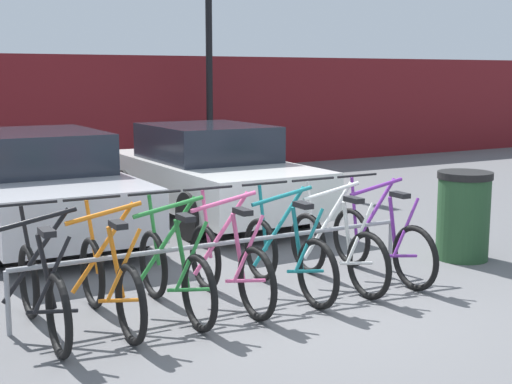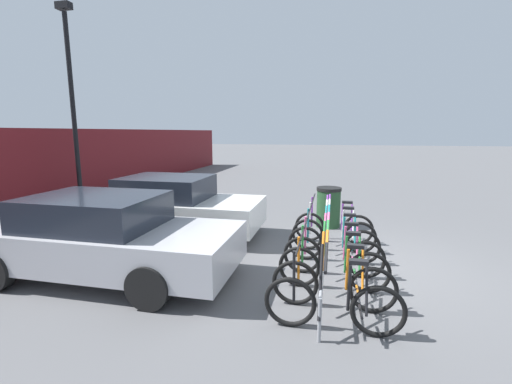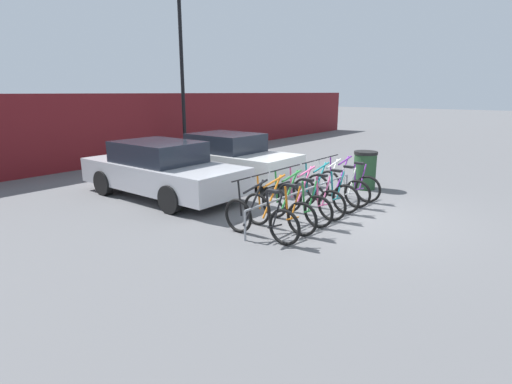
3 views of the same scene
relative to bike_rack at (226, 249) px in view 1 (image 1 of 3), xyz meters
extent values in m
plane|color=#59595B|center=(0.58, -0.68, -0.49)|extent=(120.00, 120.00, 0.00)
cube|color=maroon|center=(0.58, 8.82, 0.78)|extent=(36.00, 0.16, 2.54)
cylinder|color=gray|center=(0.00, 0.00, 0.06)|extent=(4.03, 0.04, 0.04)
cylinder|color=gray|center=(-2.02, 0.00, -0.22)|extent=(0.04, 0.04, 0.55)
cylinder|color=gray|center=(2.02, 0.00, -0.22)|extent=(0.04, 0.04, 0.55)
torus|color=black|center=(-1.77, -0.68, -0.16)|extent=(0.06, 0.66, 0.66)
torus|color=black|center=(-1.77, 0.38, -0.16)|extent=(0.06, 0.66, 0.66)
cylinder|color=black|center=(-1.77, 0.01, 0.16)|extent=(0.60, 0.04, 0.76)
cylinder|color=black|center=(-1.77, -0.04, 0.47)|extent=(0.68, 0.04, 0.16)
cylinder|color=black|center=(-1.77, -0.33, 0.10)|extent=(0.14, 0.04, 0.63)
cylinder|color=black|center=(-1.77, -0.53, 0.12)|extent=(0.32, 0.03, 0.58)
cylinder|color=black|center=(-1.77, -0.48, -0.19)|extent=(0.40, 0.03, 0.08)
cylinder|color=black|center=(-1.77, 0.33, 0.18)|extent=(0.12, 0.04, 0.69)
cylinder|color=black|center=(-1.77, 0.29, 0.55)|extent=(0.52, 0.03, 0.03)
cube|color=black|center=(-1.77, -0.42, 0.44)|extent=(0.10, 0.22, 0.05)
torus|color=black|center=(-1.19, -0.68, -0.16)|extent=(0.06, 0.66, 0.66)
torus|color=black|center=(-1.19, 0.38, -0.16)|extent=(0.06, 0.66, 0.66)
cylinder|color=orange|center=(-1.19, 0.01, 0.16)|extent=(0.60, 0.04, 0.76)
cylinder|color=orange|center=(-1.19, -0.04, 0.47)|extent=(0.68, 0.04, 0.16)
cylinder|color=orange|center=(-1.19, -0.33, 0.10)|extent=(0.14, 0.04, 0.63)
cylinder|color=orange|center=(-1.19, -0.53, 0.12)|extent=(0.32, 0.03, 0.58)
cylinder|color=orange|center=(-1.19, -0.48, -0.19)|extent=(0.40, 0.03, 0.08)
cylinder|color=orange|center=(-1.19, 0.33, 0.18)|extent=(0.12, 0.04, 0.69)
cylinder|color=black|center=(-1.19, 0.29, 0.55)|extent=(0.52, 0.03, 0.03)
cube|color=black|center=(-1.19, -0.42, 0.44)|extent=(0.10, 0.22, 0.05)
torus|color=black|center=(-0.60, -0.68, -0.16)|extent=(0.06, 0.66, 0.66)
torus|color=black|center=(-0.60, 0.38, -0.16)|extent=(0.06, 0.66, 0.66)
cylinder|color=#288438|center=(-0.60, 0.01, 0.16)|extent=(0.60, 0.04, 0.76)
cylinder|color=#288438|center=(-0.60, -0.04, 0.47)|extent=(0.68, 0.04, 0.16)
cylinder|color=#288438|center=(-0.60, -0.33, 0.10)|extent=(0.14, 0.04, 0.63)
cylinder|color=#288438|center=(-0.60, -0.53, 0.12)|extent=(0.32, 0.03, 0.58)
cylinder|color=#288438|center=(-0.60, -0.48, -0.19)|extent=(0.40, 0.03, 0.08)
cylinder|color=#288438|center=(-0.60, 0.33, 0.18)|extent=(0.12, 0.04, 0.69)
cylinder|color=black|center=(-0.60, 0.29, 0.55)|extent=(0.52, 0.03, 0.03)
cube|color=black|center=(-0.60, -0.42, 0.44)|extent=(0.10, 0.22, 0.05)
torus|color=black|center=(-0.04, -0.68, -0.16)|extent=(0.06, 0.66, 0.66)
torus|color=black|center=(-0.04, 0.38, -0.16)|extent=(0.06, 0.66, 0.66)
cylinder|color=#E55993|center=(-0.04, 0.01, 0.16)|extent=(0.60, 0.04, 0.76)
cylinder|color=#E55993|center=(-0.04, -0.04, 0.47)|extent=(0.68, 0.04, 0.16)
cylinder|color=#E55993|center=(-0.04, -0.33, 0.10)|extent=(0.14, 0.04, 0.63)
cylinder|color=#E55993|center=(-0.04, -0.53, 0.12)|extent=(0.32, 0.03, 0.58)
cylinder|color=#E55993|center=(-0.04, -0.48, -0.19)|extent=(0.40, 0.03, 0.08)
cylinder|color=#E55993|center=(-0.04, 0.33, 0.18)|extent=(0.12, 0.04, 0.69)
cylinder|color=black|center=(-0.04, 0.29, 0.55)|extent=(0.52, 0.03, 0.03)
cube|color=black|center=(-0.04, -0.42, 0.44)|extent=(0.10, 0.22, 0.05)
torus|color=black|center=(0.60, -0.68, -0.16)|extent=(0.06, 0.66, 0.66)
torus|color=black|center=(0.60, 0.38, -0.16)|extent=(0.06, 0.66, 0.66)
cylinder|color=#197A7F|center=(0.60, 0.01, 0.16)|extent=(0.60, 0.04, 0.76)
cylinder|color=#197A7F|center=(0.60, -0.04, 0.47)|extent=(0.68, 0.04, 0.16)
cylinder|color=#197A7F|center=(0.60, -0.33, 0.10)|extent=(0.14, 0.04, 0.63)
cylinder|color=#197A7F|center=(0.60, -0.53, 0.12)|extent=(0.32, 0.03, 0.58)
cylinder|color=#197A7F|center=(0.60, -0.48, -0.19)|extent=(0.40, 0.03, 0.08)
cylinder|color=#197A7F|center=(0.60, 0.33, 0.18)|extent=(0.12, 0.04, 0.69)
cylinder|color=black|center=(0.60, 0.29, 0.55)|extent=(0.52, 0.03, 0.03)
cube|color=black|center=(0.60, -0.42, 0.44)|extent=(0.10, 0.22, 0.05)
torus|color=black|center=(1.19, -0.68, -0.16)|extent=(0.06, 0.66, 0.66)
torus|color=black|center=(1.19, 0.38, -0.16)|extent=(0.06, 0.66, 0.66)
cylinder|color=silver|center=(1.19, 0.01, 0.16)|extent=(0.60, 0.04, 0.76)
cylinder|color=silver|center=(1.19, -0.04, 0.47)|extent=(0.68, 0.04, 0.16)
cylinder|color=silver|center=(1.19, -0.33, 0.10)|extent=(0.14, 0.04, 0.63)
cylinder|color=silver|center=(1.19, -0.53, 0.12)|extent=(0.32, 0.03, 0.58)
cylinder|color=silver|center=(1.19, -0.48, -0.19)|extent=(0.40, 0.03, 0.08)
cylinder|color=silver|center=(1.19, 0.33, 0.18)|extent=(0.12, 0.04, 0.69)
cylinder|color=black|center=(1.19, 0.29, 0.55)|extent=(0.52, 0.03, 0.03)
cube|color=black|center=(1.19, -0.42, 0.44)|extent=(0.10, 0.22, 0.05)
torus|color=black|center=(1.77, -0.68, -0.16)|extent=(0.06, 0.66, 0.66)
torus|color=black|center=(1.77, 0.38, -0.16)|extent=(0.06, 0.66, 0.66)
cylinder|color=#752D99|center=(1.77, 0.01, 0.16)|extent=(0.60, 0.04, 0.76)
cylinder|color=#752D99|center=(1.77, -0.04, 0.47)|extent=(0.68, 0.04, 0.16)
cylinder|color=#752D99|center=(1.77, -0.33, 0.10)|extent=(0.14, 0.04, 0.63)
cylinder|color=#752D99|center=(1.77, -0.53, 0.12)|extent=(0.32, 0.03, 0.58)
cylinder|color=#752D99|center=(1.77, -0.48, -0.19)|extent=(0.40, 0.03, 0.08)
cylinder|color=#752D99|center=(1.77, 0.33, 0.18)|extent=(0.12, 0.04, 0.69)
cylinder|color=black|center=(1.77, 0.29, 0.55)|extent=(0.52, 0.03, 0.03)
cube|color=black|center=(1.77, -0.42, 0.44)|extent=(0.10, 0.22, 0.05)
cube|color=#B7B7BC|center=(-0.91, 3.65, 0.07)|extent=(1.80, 4.53, 0.62)
cube|color=#1E232D|center=(-0.91, 3.76, 0.64)|extent=(1.58, 2.09, 0.52)
cylinder|color=black|center=(-0.05, 4.96, -0.17)|extent=(0.20, 0.64, 0.64)
cylinder|color=black|center=(-0.05, 2.33, -0.17)|extent=(0.20, 0.64, 0.64)
cube|color=silver|center=(1.57, 3.63, 0.07)|extent=(1.80, 4.26, 0.62)
cube|color=#1E232D|center=(1.57, 3.74, 0.64)|extent=(1.58, 1.96, 0.52)
cylinder|color=black|center=(0.72, 4.87, -0.17)|extent=(0.20, 0.64, 0.64)
cylinder|color=black|center=(2.43, 4.87, -0.17)|extent=(0.20, 0.64, 0.64)
cylinder|color=black|center=(0.72, 2.39, -0.17)|extent=(0.20, 0.64, 0.64)
cylinder|color=black|center=(2.43, 2.39, -0.17)|extent=(0.20, 0.64, 0.64)
cylinder|color=black|center=(3.60, 7.83, 2.48)|extent=(0.14, 0.14, 5.94)
cylinder|color=#234728|center=(3.09, -0.01, -0.02)|extent=(0.60, 0.60, 0.95)
cylinder|color=black|center=(3.09, -0.01, 0.50)|extent=(0.63, 0.63, 0.08)
camera|label=1|loc=(-2.99, -5.91, 1.64)|focal=50.00mm
camera|label=2|loc=(-5.74, -0.08, 1.94)|focal=24.00mm
camera|label=3|loc=(-7.18, -4.34, 2.10)|focal=28.00mm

